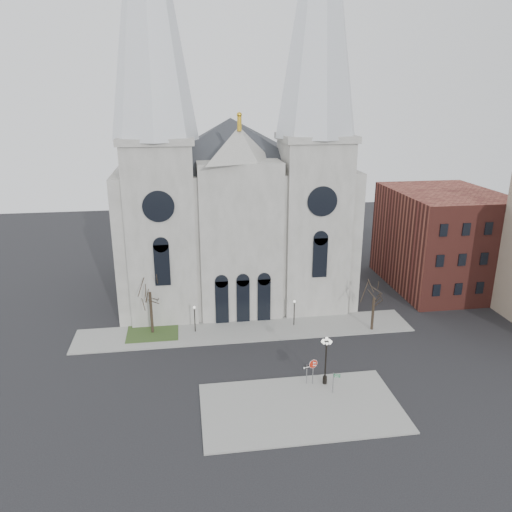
{
  "coord_description": "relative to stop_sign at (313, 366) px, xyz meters",
  "views": [
    {
      "loc": [
        -6.67,
        -42.56,
        27.13
      ],
      "look_at": [
        0.8,
        8.0,
        10.4
      ],
      "focal_mm": 35.0,
      "sensor_mm": 36.0,
      "label": 1
    }
  ],
  "objects": [
    {
      "name": "bg_building_brick",
      "position": [
        25.02,
        23.45,
        4.97
      ],
      "size": [
        14.0,
        18.0,
        14.0
      ],
      "primitive_type": "cube",
      "color": "maroon",
      "rests_on": "ground"
    },
    {
      "name": "stop_sign",
      "position": [
        0.0,
        0.0,
        0.0
      ],
      "size": [
        0.96,
        0.16,
        2.66
      ],
      "rotation": [
        0.0,
        0.0,
        -0.13
      ],
      "color": "slate",
      "rests_on": "sidewalk_near"
    },
    {
      "name": "tree_right",
      "position": [
        10.02,
        10.45,
        2.44
      ],
      "size": [
        3.2,
        3.2,
        6.0
      ],
      "color": "black",
      "rests_on": "ground"
    },
    {
      "name": "ped_lamp_right",
      "position": [
        1.02,
        12.95,
        0.3
      ],
      "size": [
        0.32,
        0.32,
        3.26
      ],
      "color": "black",
      "rests_on": "sidewalk_far"
    },
    {
      "name": "sidewalk_far",
      "position": [
        -4.98,
        12.45,
        -1.96
      ],
      "size": [
        40.0,
        6.0,
        0.14
      ],
      "primitive_type": "cube",
      "color": "gray",
      "rests_on": "ground"
    },
    {
      "name": "ped_lamp_left",
      "position": [
        -10.98,
        12.95,
        0.3
      ],
      "size": [
        0.32,
        0.32,
        3.26
      ],
      "color": "black",
      "rests_on": "sidewalk_far"
    },
    {
      "name": "grass_patch",
      "position": [
        -15.98,
        13.45,
        -1.94
      ],
      "size": [
        6.0,
        5.0,
        0.18
      ],
      "primitive_type": "cube",
      "color": "#354B20",
      "rests_on": "ground"
    },
    {
      "name": "tree_left",
      "position": [
        -15.98,
        13.45,
        3.56
      ],
      "size": [
        3.2,
        3.2,
        7.5
      ],
      "color": "black",
      "rests_on": "ground"
    },
    {
      "name": "cathedral",
      "position": [
        -4.98,
        24.31,
        16.45
      ],
      "size": [
        33.0,
        26.66,
        54.0
      ],
      "color": "gray",
      "rests_on": "ground"
    },
    {
      "name": "globe_lamp",
      "position": [
        1.19,
        -0.13,
        1.27
      ],
      "size": [
        1.26,
        1.26,
        5.03
      ],
      "rotation": [
        0.0,
        0.0,
        -0.19
      ],
      "color": "black",
      "rests_on": "sidewalk_near"
    },
    {
      "name": "ground",
      "position": [
        -4.98,
        1.45,
        -2.03
      ],
      "size": [
        160.0,
        160.0,
        0.0
      ],
      "primitive_type": "plane",
      "color": "black",
      "rests_on": "ground"
    },
    {
      "name": "one_way_sign",
      "position": [
        -0.59,
        0.1,
        -0.47
      ],
      "size": [
        0.89,
        0.26,
        2.08
      ],
      "rotation": [
        0.0,
        0.0,
        0.25
      ],
      "color": "slate",
      "rests_on": "sidewalk_near"
    },
    {
      "name": "street_name_sign",
      "position": [
        1.55,
        -1.83,
        -0.62
      ],
      "size": [
        0.66,
        0.23,
        2.13
      ],
      "rotation": [
        0.0,
        0.0,
        -0.27
      ],
      "color": "slate",
      "rests_on": "sidewalk_near"
    },
    {
      "name": "sidewalk_near",
      "position": [
        -1.98,
        -3.55,
        -1.96
      ],
      "size": [
        18.0,
        10.0,
        0.14
      ],
      "primitive_type": "cube",
      "color": "gray",
      "rests_on": "ground"
    }
  ]
}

